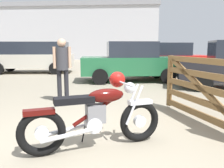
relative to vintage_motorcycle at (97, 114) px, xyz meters
The scene contains 8 objects.
ground_plane 0.62m from the vintage_motorcycle, 127.15° to the left, with size 80.00×80.00×0.00m, color gray.
vintage_motorcycle is the anchor object (origin of this frame).
timber_gate 2.17m from the vintage_motorcycle, 23.51° to the left, with size 0.91×2.46×1.60m.
bystander 2.99m from the vintage_motorcycle, 112.86° to the left, with size 0.45×0.30×1.66m.
blue_hatchback_right 9.51m from the vintage_motorcycle, 72.17° to the left, with size 4.37×2.28×1.67m.
red_hatchback_near 10.82m from the vintage_motorcycle, 114.87° to the left, with size 4.84×2.28×1.74m.
silver_sedan_mid 6.73m from the vintage_motorcycle, 82.74° to the left, with size 4.36×2.26×1.67m.
industrial_building 29.09m from the vintage_motorcycle, 100.08° to the left, with size 21.09×10.45×6.64m.
Camera 1 is at (0.53, -3.48, 1.44)m, focal length 36.95 mm.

